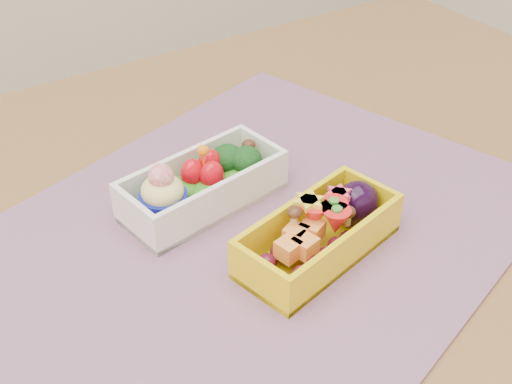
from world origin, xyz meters
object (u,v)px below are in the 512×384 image
placemat (252,232)px  bento_white (202,185)px  table (218,336)px  bento_yellow (322,232)px

placemat → bento_white: (-0.02, 0.06, 0.02)m
table → bento_yellow: bearing=-29.1°
placemat → bento_white: size_ratio=3.11×
bento_white → bento_yellow: 0.13m
placemat → bento_yellow: bearing=-57.5°
table → bento_white: 0.14m
bento_white → bento_yellow: size_ratio=1.02×
placemat → table: bearing=-167.2°
bento_white → placemat: bearing=-83.5°
table → bento_yellow: (0.08, -0.04, 0.12)m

